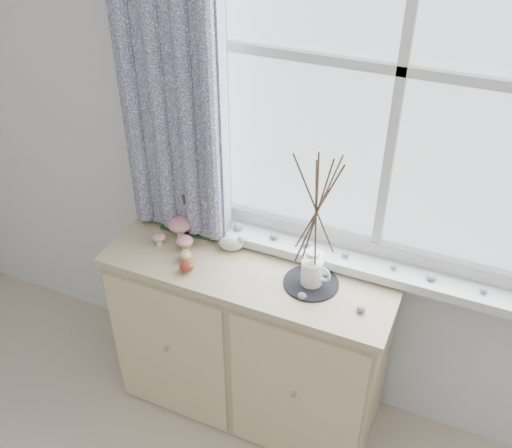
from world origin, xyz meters
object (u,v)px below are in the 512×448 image
at_px(sideboard, 250,340).
at_px(twig_pitcher, 317,205).
at_px(toadstool_cluster, 179,230).
at_px(botanical_book, 187,213).

relative_size(sideboard, twig_pitcher, 1.90).
height_order(sideboard, toadstool_cluster, toadstool_cluster).
bearing_deg(twig_pitcher, toadstool_cluster, -166.79).
bearing_deg(toadstool_cluster, sideboard, -5.61).
xyz_separation_m(sideboard, botanical_book, (-0.33, 0.10, 0.53)).
xyz_separation_m(botanical_book, twig_pitcher, (0.60, -0.10, 0.26)).
distance_m(toadstool_cluster, twig_pitcher, 0.68).
bearing_deg(sideboard, toadstool_cluster, 174.39).
height_order(sideboard, botanical_book, botanical_book).
height_order(botanical_book, toadstool_cluster, botanical_book).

